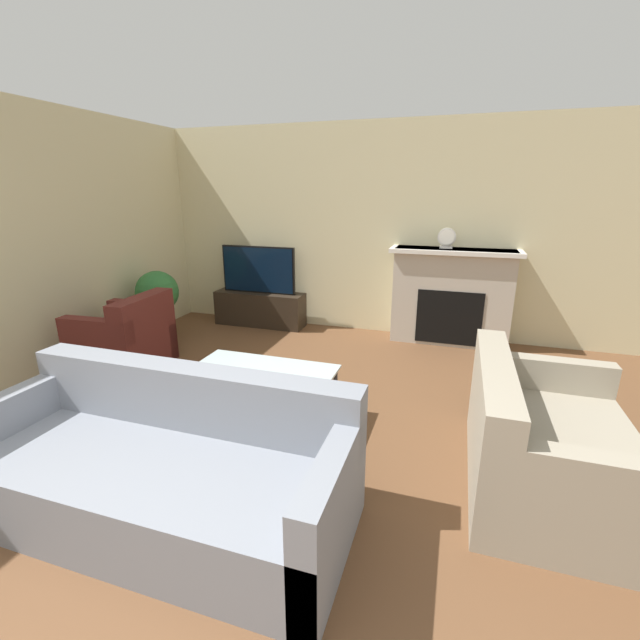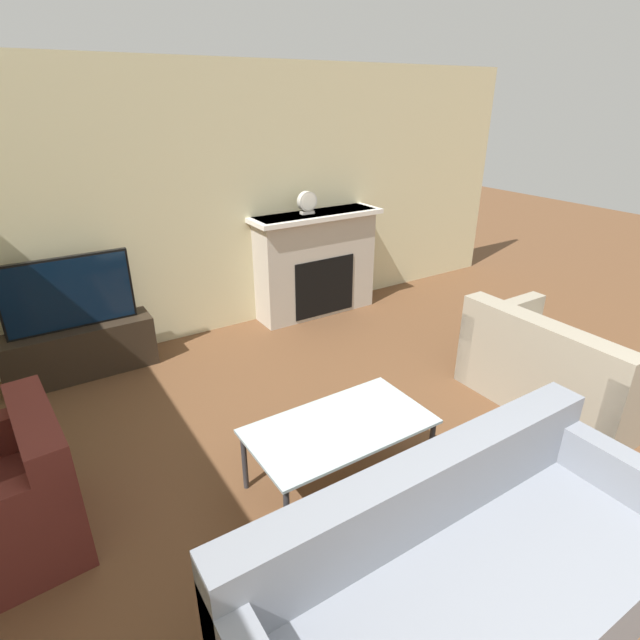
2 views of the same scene
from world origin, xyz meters
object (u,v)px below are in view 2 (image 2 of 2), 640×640
object	(u,v)px
armchair_by_window	(4,506)
coffee_table	(340,430)
mantel_clock	(307,202)
couch_sectional	(464,586)
couch_loveseat	(559,372)
tv	(68,293)

from	to	relation	value
armchair_by_window	coffee_table	bearing A→B (deg)	69.14
mantel_clock	armchair_by_window	bearing A→B (deg)	-148.42
couch_sectional	armchair_by_window	xyz separation A→B (m)	(-1.78, 1.72, 0.02)
armchair_by_window	couch_loveseat	bearing A→B (deg)	75.09
tv	couch_sectional	bearing A→B (deg)	-72.98
couch_sectional	armchair_by_window	bearing A→B (deg)	136.10
tv	coffee_table	bearing A→B (deg)	-64.06
mantel_clock	couch_sectional	bearing A→B (deg)	-110.70
armchair_by_window	mantel_clock	world-z (taller)	mantel_clock
couch_sectional	armchair_by_window	distance (m)	2.48
couch_loveseat	armchair_by_window	distance (m)	4.02
couch_loveseat	mantel_clock	size ratio (longest dim) A/B	5.84
couch_loveseat	mantel_clock	world-z (taller)	mantel_clock
armchair_by_window	mantel_clock	distance (m)	3.85
couch_loveseat	armchair_by_window	size ratio (longest dim) A/B	1.58
tv	armchair_by_window	distance (m)	2.06
tv	mantel_clock	world-z (taller)	mantel_clock
tv	mantel_clock	distance (m)	2.54
couch_sectional	coffee_table	distance (m)	1.16
armchair_by_window	mantel_clock	size ratio (longest dim) A/B	3.69
couch_sectional	coffee_table	size ratio (longest dim) A/B	1.89
coffee_table	mantel_clock	xyz separation A→B (m)	(1.30, 2.52, 0.90)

